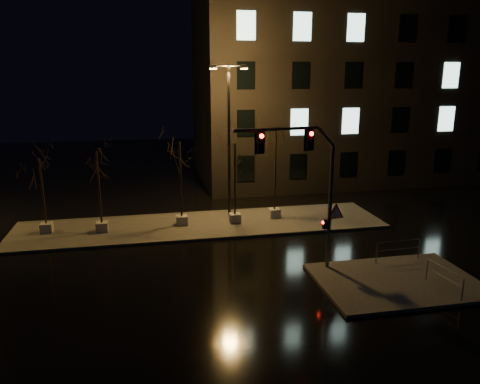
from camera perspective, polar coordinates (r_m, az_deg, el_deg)
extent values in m
plane|color=black|center=(22.84, -2.82, -8.91)|extent=(90.00, 90.00, 0.00)
cube|color=#3E3C38|center=(28.37, -4.68, -4.04)|extent=(22.00, 5.00, 0.15)
cube|color=#3E3C38|center=(22.14, 18.58, -10.27)|extent=(7.00, 5.00, 0.15)
cube|color=black|center=(42.38, 12.56, 12.01)|extent=(25.00, 12.00, 15.00)
cube|color=#A6A39B|center=(28.92, -22.51, -4.05)|extent=(0.65, 0.65, 0.55)
cylinder|color=black|center=(28.35, -22.92, 0.08)|extent=(0.11, 0.11, 3.75)
cube|color=#A6A39B|center=(28.03, -16.46, -4.09)|extent=(0.65, 0.65, 0.55)
cylinder|color=black|center=(27.41, -16.81, 0.54)|extent=(0.11, 0.11, 4.11)
cube|color=#A6A39B|center=(28.28, -7.09, -3.42)|extent=(0.65, 0.65, 0.55)
cylinder|color=black|center=(27.63, -7.25, 1.50)|extent=(0.11, 0.11, 4.43)
cube|color=#A6A39B|center=(28.45, -0.61, -3.20)|extent=(0.65, 0.65, 0.55)
cylinder|color=black|center=(27.81, -0.63, 1.54)|extent=(0.11, 0.11, 4.28)
cube|color=#A6A39B|center=(29.54, 4.22, -2.57)|extent=(0.65, 0.65, 0.55)
cylinder|color=black|center=(28.84, 4.32, 2.85)|extent=(0.11, 0.11, 5.15)
cylinder|color=#53565A|center=(21.73, 10.90, -1.89)|extent=(0.17, 0.17, 5.76)
cylinder|color=#53565A|center=(19.75, 4.52, 7.64)|extent=(3.82, 0.69, 0.13)
cube|color=black|center=(20.51, 8.53, 6.29)|extent=(0.32, 0.25, 0.86)
cube|color=black|center=(19.53, 2.52, 6.03)|extent=(0.32, 0.25, 0.86)
cube|color=black|center=(21.85, 10.33, -3.88)|extent=(0.23, 0.20, 0.43)
cone|color=red|center=(21.92, 11.58, -2.57)|extent=(0.99, 0.17, 1.00)
sphere|color=#FF0C07|center=(21.04, 11.35, 7.16)|extent=(0.17, 0.17, 0.17)
cylinder|color=black|center=(29.06, -1.35, 5.99)|extent=(0.19, 0.19, 9.26)
cylinder|color=black|center=(28.74, -1.40, 15.15)|extent=(2.01, 0.55, 0.09)
cube|color=orange|center=(28.80, -3.30, 14.85)|extent=(0.51, 0.36, 0.19)
cube|color=orange|center=(28.71, 0.51, 14.88)|extent=(0.51, 0.36, 0.19)
cylinder|color=#53565A|center=(23.47, 16.30, -7.20)|extent=(0.05, 0.05, 0.95)
cylinder|color=#53565A|center=(24.69, 20.97, -6.51)|extent=(0.05, 0.05, 0.95)
cylinder|color=#53565A|center=(23.88, 18.80, -5.67)|extent=(2.31, 0.16, 0.04)
cylinder|color=#53565A|center=(24.02, 18.72, -6.62)|extent=(2.31, 0.16, 0.04)
cylinder|color=#53565A|center=(21.00, 25.50, -10.73)|extent=(0.05, 0.05, 0.93)
cylinder|color=#53565A|center=(22.36, 21.83, -8.81)|extent=(0.05, 0.05, 0.93)
cylinder|color=#53565A|center=(21.47, 23.74, -8.49)|extent=(0.31, 2.05, 0.04)
cylinder|color=#53565A|center=(21.63, 23.63, -9.49)|extent=(0.31, 2.05, 0.04)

